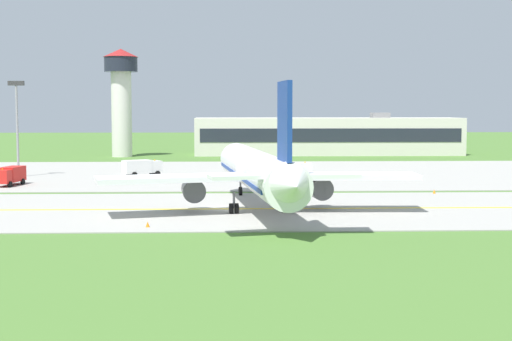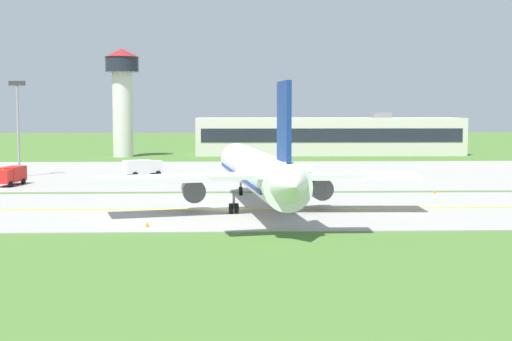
# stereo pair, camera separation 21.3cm
# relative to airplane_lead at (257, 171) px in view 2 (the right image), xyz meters

# --- Properties ---
(ground_plane) EXTENTS (500.00, 500.00, 0.00)m
(ground_plane) POSITION_rel_airplane_lead_xyz_m (-3.71, 1.40, -4.13)
(ground_plane) COLOR #47702D
(taxiway_strip) EXTENTS (240.00, 28.00, 0.10)m
(taxiway_strip) POSITION_rel_airplane_lead_xyz_m (-3.71, 1.40, -4.08)
(taxiway_strip) COLOR #9E9B93
(taxiway_strip) RESTS_ON ground
(apron_pad) EXTENTS (140.00, 52.00, 0.10)m
(apron_pad) POSITION_rel_airplane_lead_xyz_m (6.29, 43.40, -4.08)
(apron_pad) COLOR #9E9B93
(apron_pad) RESTS_ON ground
(taxiway_centreline) EXTENTS (220.00, 0.60, 0.01)m
(taxiway_centreline) POSITION_rel_airplane_lead_xyz_m (-3.71, 1.40, -4.03)
(taxiway_centreline) COLOR yellow
(taxiway_centreline) RESTS_ON taxiway_strip
(airplane_lead) EXTENTS (32.31, 39.65, 12.70)m
(airplane_lead) POSITION_rel_airplane_lead_xyz_m (0.00, 0.00, 0.00)
(airplane_lead) COLOR white
(airplane_lead) RESTS_ON ground
(service_truck_baggage) EXTENTS (3.01, 6.23, 2.60)m
(service_truck_baggage) POSITION_rel_airplane_lead_xyz_m (-32.59, 25.56, -2.60)
(service_truck_baggage) COLOR red
(service_truck_baggage) RESTS_ON ground
(service_truck_fuel) EXTENTS (6.22, 4.79, 2.60)m
(service_truck_fuel) POSITION_rel_airplane_lead_xyz_m (-16.37, 38.76, -2.60)
(service_truck_fuel) COLOR silver
(service_truck_fuel) RESTS_ON ground
(service_truck_catering) EXTENTS (6.69, 3.46, 2.59)m
(service_truck_catering) POSITION_rel_airplane_lead_xyz_m (7.28, 34.24, -2.95)
(service_truck_catering) COLOR silver
(service_truck_catering) RESTS_ON ground
(terminal_building) EXTENTS (60.64, 12.85, 9.64)m
(terminal_building) POSITION_rel_airplane_lead_xyz_m (19.83, 92.63, 0.11)
(terminal_building) COLOR beige
(terminal_building) RESTS_ON ground
(control_tower) EXTENTS (7.60, 7.60, 23.51)m
(control_tower) POSITION_rel_airplane_lead_xyz_m (-26.38, 86.46, 10.20)
(control_tower) COLOR silver
(control_tower) RESTS_ON ground
(apron_light_mast) EXTENTS (2.40, 0.50, 14.70)m
(apron_light_mast) POSITION_rel_airplane_lead_xyz_m (-35.15, 38.45, 5.19)
(apron_light_mast) COLOR gray
(apron_light_mast) RESTS_ON ground
(traffic_cone_near_edge) EXTENTS (0.44, 0.44, 0.60)m
(traffic_cone_near_edge) POSITION_rel_airplane_lead_xyz_m (22.28, 14.12, -3.83)
(traffic_cone_near_edge) COLOR orange
(traffic_cone_near_edge) RESTS_ON ground
(traffic_cone_mid_edge) EXTENTS (0.44, 0.44, 0.60)m
(traffic_cone_mid_edge) POSITION_rel_airplane_lead_xyz_m (-10.04, -10.01, -3.83)
(traffic_cone_mid_edge) COLOR orange
(traffic_cone_mid_edge) RESTS_ON ground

